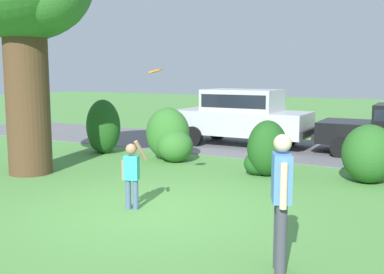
% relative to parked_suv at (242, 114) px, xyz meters
% --- Properties ---
extents(ground_plane, '(80.00, 80.00, 0.00)m').
position_rel_parked_suv_xyz_m(ground_plane, '(1.47, -7.72, -1.08)').
color(ground_plane, '#518E42').
extents(driveway_strip, '(28.00, 4.40, 0.02)m').
position_rel_parked_suv_xyz_m(driveway_strip, '(1.47, -0.07, -1.07)').
color(driveway_strip, slate).
rests_on(driveway_strip, ground).
extents(shrub_near_tree, '(1.17, 1.05, 1.66)m').
position_rel_parked_suv_xyz_m(shrub_near_tree, '(-3.19, -3.44, -0.34)').
color(shrub_near_tree, '#1E511C').
rests_on(shrub_near_tree, ground).
extents(shrub_centre_left, '(1.53, 1.29, 1.50)m').
position_rel_parked_suv_xyz_m(shrub_centre_left, '(-0.75, -3.43, -0.42)').
color(shrub_centre_left, '#33702B').
rests_on(shrub_centre_left, ground).
extents(shrub_centre, '(1.02, 1.12, 1.35)m').
position_rel_parked_suv_xyz_m(shrub_centre, '(2.34, -3.99, -0.46)').
color(shrub_centre, '#1E511C').
rests_on(shrub_centre, ground).
extents(shrub_centre_right, '(1.19, 1.34, 1.33)m').
position_rel_parked_suv_xyz_m(shrub_centre_right, '(4.62, -3.55, -0.41)').
color(shrub_centre_right, '#286023').
rests_on(shrub_centre_right, ground).
extents(parked_suv, '(4.70, 2.10, 1.92)m').
position_rel_parked_suv_xyz_m(parked_suv, '(0.00, 0.00, 0.00)').
color(parked_suv, silver).
rests_on(parked_suv, ground).
extents(child_thrower, '(0.40, 0.35, 1.29)m').
position_rel_parked_suv_xyz_m(child_thrower, '(1.20, -7.86, -0.36)').
color(child_thrower, '#4C608C').
rests_on(child_thrower, ground).
extents(frisbee, '(0.28, 0.28, 0.11)m').
position_rel_parked_suv_xyz_m(frisbee, '(1.08, -6.87, 1.43)').
color(frisbee, orange).
extents(adult_onlooker, '(0.35, 0.49, 1.74)m').
position_rel_parked_suv_xyz_m(adult_onlooker, '(4.42, -9.13, -0.09)').
color(adult_onlooker, '#3F3F4C').
rests_on(adult_onlooker, ground).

